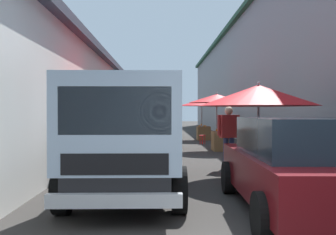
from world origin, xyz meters
TOP-DOWN VIEW (x-y plane):
  - ground at (13.50, 0.00)m, footprint 90.00×90.00m
  - building_left_whitewash at (15.75, 6.78)m, footprint 49.80×7.50m
  - building_right_concrete at (15.75, -6.78)m, footprint 49.80×7.50m
  - fruit_stall_far_left at (17.68, -1.27)m, footprint 2.53×2.53m
  - fruit_stall_near_right at (12.63, 1.37)m, footprint 2.33×2.33m
  - fruit_stall_mid_lane at (12.14, -1.27)m, footprint 2.25×2.25m
  - fruit_stall_far_right at (5.96, -1.29)m, footprint 2.78×2.78m
  - fruit_stall_near_left at (7.20, 2.08)m, footprint 2.33×2.33m
  - hatchback_car at (2.93, -1.12)m, footprint 3.95×2.01m
  - delivery_truck at (3.59, 1.59)m, footprint 4.93×1.98m
  - vendor_by_crates at (7.49, -0.88)m, footprint 0.32×0.65m
  - plastic_stool at (14.95, -0.99)m, footprint 0.30×0.30m

SIDE VIEW (x-z plane):
  - ground at x=13.50m, z-range 0.00..0.00m
  - plastic_stool at x=14.95m, z-range 0.11..0.54m
  - hatchback_car at x=2.93m, z-range 0.01..1.46m
  - vendor_by_crates at x=7.49m, z-range 0.14..1.82m
  - delivery_truck at x=3.59m, z-range 0.00..2.08m
  - fruit_stall_near_left at x=7.20m, z-range 0.50..2.63m
  - fruit_stall_mid_lane at x=12.14m, z-range 0.57..2.90m
  - fruit_stall_far_left at x=17.68m, z-range 0.63..2.91m
  - fruit_stall_far_right at x=5.96m, z-range 0.65..2.90m
  - fruit_stall_near_right at x=12.63m, z-range 0.58..3.03m
  - building_left_whitewash at x=15.75m, z-range 0.01..3.86m
  - building_right_concrete at x=15.75m, z-range 0.01..6.91m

